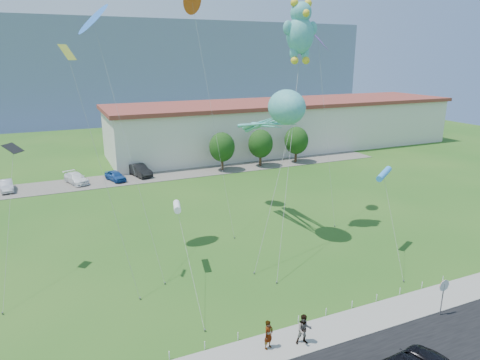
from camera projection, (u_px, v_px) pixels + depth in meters
name	position (u px, v px, depth m)	size (l,w,h in m)	color
ground	(274.00, 315.00, 26.69)	(160.00, 160.00, 0.00)	#225517
sidewalk	(297.00, 340.00, 24.26)	(80.00, 2.50, 0.10)	gray
parking_strip	(150.00, 176.00, 57.42)	(70.00, 6.00, 0.06)	#59544C
hill_ridge	(86.00, 67.00, 128.58)	(160.00, 50.00, 25.00)	slate
warehouse	(286.00, 125.00, 74.28)	(61.00, 15.00, 8.20)	beige
stop_sign	(444.00, 289.00, 26.16)	(0.80, 0.07, 2.50)	slate
rope_fence	(284.00, 323.00, 25.48)	(26.05, 0.05, 0.50)	white
tree_near	(222.00, 147.00, 59.49)	(3.60, 3.60, 5.47)	#3F2B19
tree_mid	(261.00, 144.00, 61.82)	(3.60, 3.60, 5.47)	#3F2B19
tree_far	(296.00, 140.00, 64.15)	(3.60, 3.60, 5.47)	#3F2B19
pedestrian_left	(268.00, 335.00, 23.34)	(0.61, 0.40, 1.69)	gray
pedestrian_right	(304.00, 330.00, 23.69)	(0.87, 0.68, 1.80)	gray
parked_car_silver	(6.00, 186.00, 51.04)	(1.36, 3.91, 1.29)	#B8B8BF
parked_car_white	(76.00, 178.00, 54.08)	(1.84, 4.52, 1.31)	white
parked_car_blue	(115.00, 176.00, 55.23)	(1.52, 3.77, 1.28)	#1A458F
parked_car_black	(139.00, 170.00, 57.44)	(1.64, 4.71, 1.55)	black
octopus_kite	(278.00, 115.00, 36.09)	(6.58, 12.00, 13.01)	teal
teddy_bear_kite	(300.00, 30.00, 35.12)	(7.86, 9.30, 20.02)	teal
small_kite_cyan	(384.00, 175.00, 34.05)	(2.32, 6.32, 6.98)	#3490EE
small_kite_purple	(319.00, 43.00, 39.53)	(1.80, 5.01, 17.82)	purple
small_kite_black	(12.00, 164.00, 29.49)	(2.19, 6.48, 9.83)	black
small_kite_yellow	(78.00, 87.00, 26.50)	(3.39, 4.40, 16.23)	yellow
small_kite_blue	(95.00, 25.00, 30.83)	(3.44, 8.21, 18.85)	blue
small_kite_white	(177.00, 207.00, 31.19)	(1.14, 9.35, 5.44)	white
small_kite_orange	(193.00, 7.00, 39.55)	(1.80, 9.37, 21.24)	#CD4316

